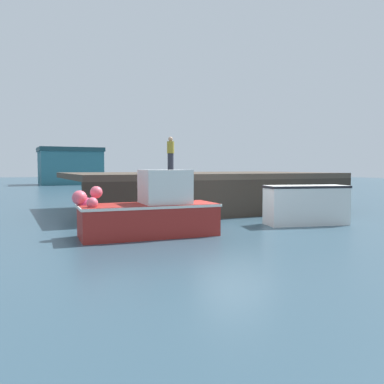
# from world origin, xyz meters

# --- Properties ---
(ground) EXTENTS (120.00, 160.00, 0.10)m
(ground) POSITION_xyz_m (0.00, 0.00, -0.05)
(ground) COLOR #2D4756
(pier) EXTENTS (12.63, 7.62, 1.83)m
(pier) POSITION_xyz_m (1.52, 5.45, 1.52)
(pier) COLOR #473D33
(pier) RESTS_ON ground
(fishing_boat_near_left) EXTENTS (4.32, 1.88, 2.02)m
(fishing_boat_near_left) POSITION_xyz_m (-3.23, -0.30, 0.75)
(fishing_boat_near_left) COLOR maroon
(fishing_boat_near_left) RESTS_ON ground
(fishing_boat_near_right) EXTENTS (3.19, 1.76, 1.44)m
(fishing_boat_near_right) POSITION_xyz_m (2.76, -0.43, 0.76)
(fishing_boat_near_right) COLOR silver
(fishing_boat_near_right) RESTS_ON ground
(rowboat) EXTENTS (1.66, 0.93, 0.36)m
(rowboat) POSITION_xyz_m (3.49, 1.40, 0.16)
(rowboat) COLOR silver
(rowboat) RESTS_ON ground
(dockworker) EXTENTS (0.34, 0.34, 1.73)m
(dockworker) POSITION_xyz_m (0.02, 6.00, 2.70)
(dockworker) COLOR #2D3342
(dockworker) RESTS_ON pier
(warehouse) EXTENTS (7.48, 5.75, 4.50)m
(warehouse) POSITION_xyz_m (0.18, 39.39, 2.27)
(warehouse) COLOR #2D6B7A
(warehouse) RESTS_ON ground
(mooring_buoy_foreground) EXTENTS (0.40, 0.40, 0.52)m
(mooring_buoy_foreground) POSITION_xyz_m (-4.92, -0.13, 0.23)
(mooring_buoy_foreground) COLOR #EA5B70
(mooring_buoy_foreground) RESTS_ON ground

